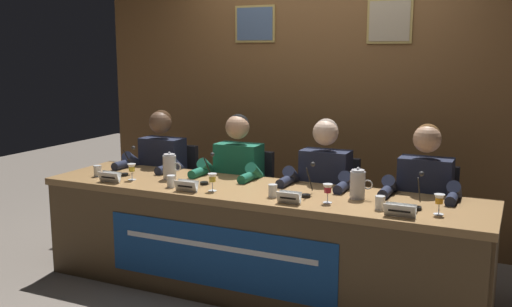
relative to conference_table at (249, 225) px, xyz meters
name	(u,v)px	position (x,y,z in m)	size (l,w,h in m)	color
ground_plane	(256,289)	(0.00, 0.11, -0.51)	(12.00, 12.00, 0.00)	#70665B
wall_back_panelled	(320,96)	(0.00, 1.46, 0.79)	(4.40, 0.14, 2.60)	brown
conference_table	(249,225)	(0.00, 0.00, 0.00)	(3.20, 0.77, 0.75)	olive
chair_far_left	(172,198)	(-1.08, 0.68, -0.08)	(0.44, 0.45, 0.89)	black
panelist_far_left	(158,171)	(-1.08, 0.48, 0.19)	(0.51, 0.48, 1.21)	black
nameplate_far_left	(110,177)	(-1.05, -0.17, 0.28)	(0.18, 0.06, 0.08)	white
juice_glass_far_left	(132,169)	(-0.95, -0.04, 0.32)	(0.06, 0.06, 0.12)	white
water_cup_far_left	(98,171)	(-1.27, -0.05, 0.28)	(0.06, 0.06, 0.08)	silver
microphone_far_left	(127,165)	(-1.10, 0.09, 0.31)	(0.06, 0.17, 0.22)	black
chair_center_left	(245,207)	(-0.36, 0.68, -0.08)	(0.44, 0.45, 0.89)	black
panelist_center_left	(234,179)	(-0.36, 0.48, 0.19)	(0.51, 0.48, 1.21)	black
nameplate_center_left	(186,186)	(-0.39, -0.18, 0.28)	(0.16, 0.06, 0.08)	white
juice_glass_center_left	(212,179)	(-0.24, -0.09, 0.32)	(0.06, 0.06, 0.12)	white
water_cup_center_left	(171,182)	(-0.56, -0.11, 0.28)	(0.06, 0.06, 0.08)	silver
microphone_center_left	(207,173)	(-0.39, 0.10, 0.31)	(0.06, 0.17, 0.22)	black
chair_center_right	(329,218)	(0.36, 0.68, -0.08)	(0.44, 0.45, 0.89)	black
panelist_center_right	(322,189)	(0.36, 0.48, 0.19)	(0.51, 0.48, 1.21)	black
nameplate_center_right	(289,198)	(0.36, -0.17, 0.28)	(0.15, 0.06, 0.08)	white
juice_glass_center_right	(328,190)	(0.58, -0.05, 0.32)	(0.06, 0.06, 0.12)	white
water_cup_center_right	(273,191)	(0.20, -0.06, 0.28)	(0.06, 0.06, 0.08)	silver
microphone_center_right	(308,185)	(0.41, 0.07, 0.31)	(0.06, 0.17, 0.22)	black
chair_far_right	(425,230)	(1.09, 0.68, -0.08)	(0.44, 0.45, 0.89)	black
panelist_far_right	(423,199)	(1.09, 0.48, 0.19)	(0.51, 0.48, 1.21)	black
nameplate_far_right	(400,210)	(1.06, -0.18, 0.28)	(0.18, 0.06, 0.08)	white
juice_glass_far_right	(439,200)	(1.26, -0.03, 0.32)	(0.06, 0.06, 0.12)	white
water_cup_far_right	(380,203)	(0.92, -0.07, 0.28)	(0.06, 0.06, 0.08)	silver
microphone_far_right	(418,196)	(1.12, 0.06, 0.31)	(0.06, 0.17, 0.22)	black
water_pitcher_left_side	(170,167)	(-0.72, 0.11, 0.33)	(0.15, 0.10, 0.21)	silver
water_pitcher_right_side	(358,184)	(0.72, 0.14, 0.33)	(0.15, 0.10, 0.21)	silver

